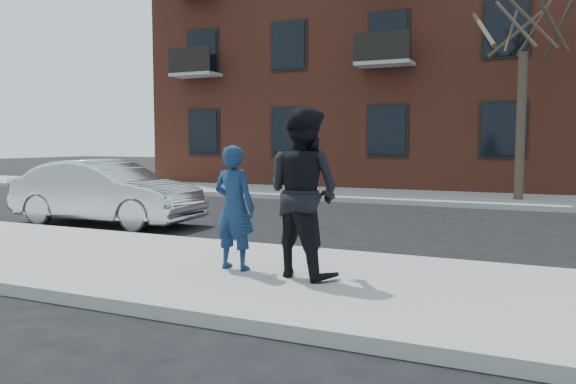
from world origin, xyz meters
The scene contains 10 objects.
ground centered at (0.00, 0.00, 0.00)m, with size 100.00×100.00×0.00m, color black.
near_sidewalk centered at (0.00, -0.25, 0.07)m, with size 50.00×3.50×0.15m, color #98948F.
near_curb centered at (0.00, 1.55, 0.07)m, with size 50.00×0.10×0.15m, color #999691.
far_sidewalk centered at (0.00, 11.25, 0.07)m, with size 50.00×3.50×0.15m, color #98948F.
far_curb centered at (0.00, 9.45, 0.07)m, with size 50.00×0.10×0.15m, color #999691.
apartment_building centered at (2.00, 18.00, 6.16)m, with size 24.30×10.30×12.30m.
street_tree centered at (4.50, 11.00, 5.52)m, with size 3.60×3.60×6.80m.
silver_sedan centered at (-3.56, 2.98, 0.70)m, with size 1.49×4.28×1.41m, color silver.
man_hoodie centered at (1.50, -0.24, 0.96)m, with size 0.61×0.50×1.61m.
man_peacoat centered at (2.45, -0.19, 1.18)m, with size 1.19×1.04×2.07m.
Camera 1 is at (5.10, -6.49, 1.79)m, focal length 35.00 mm.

